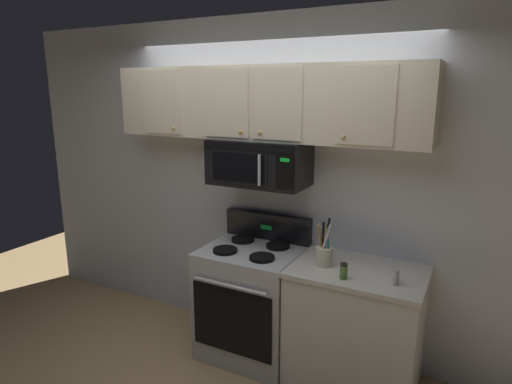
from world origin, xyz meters
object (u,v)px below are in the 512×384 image
at_px(salt_shaker, 395,277).
at_px(spice_jar, 344,271).
at_px(utensil_crock_cream, 324,253).
at_px(stove_range, 252,299).
at_px(over_range_microwave, 259,162).

xyz_separation_m(salt_shaker, spice_jar, (-0.32, -0.07, 0.00)).
xyz_separation_m(utensil_crock_cream, spice_jar, (0.19, -0.15, -0.04)).
xyz_separation_m(stove_range, over_range_microwave, (-0.00, 0.12, 1.11)).
relative_size(utensil_crock_cream, spice_jar, 3.19).
relative_size(stove_range, utensil_crock_cream, 3.22).
relative_size(salt_shaker, spice_jar, 0.97).
bearing_deg(spice_jar, salt_shaker, 12.33).
bearing_deg(utensil_crock_cream, spice_jar, -38.87).
xyz_separation_m(over_range_microwave, utensil_crock_cream, (0.61, -0.16, -0.58)).
bearing_deg(over_range_microwave, spice_jar, -21.53).
xyz_separation_m(utensil_crock_cream, salt_shaker, (0.51, -0.08, -0.04)).
bearing_deg(salt_shaker, stove_range, 173.47).
relative_size(over_range_microwave, spice_jar, 6.97).
distance_m(stove_range, over_range_microwave, 1.11).
bearing_deg(salt_shaker, utensil_crock_cream, 170.82).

